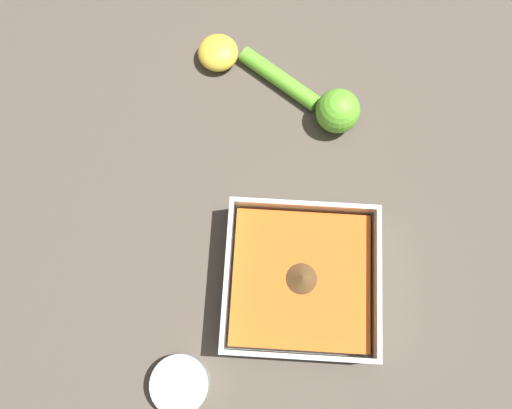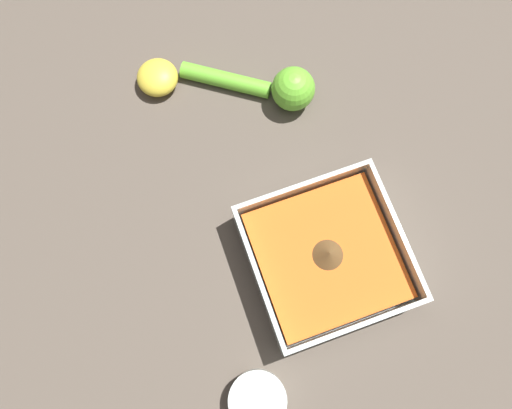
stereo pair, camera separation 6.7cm
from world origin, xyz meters
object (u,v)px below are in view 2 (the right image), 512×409
at_px(lemon_half, 158,78).
at_px(lemon_squeezer, 277,87).
at_px(spice_bowl, 258,399).
at_px(square_dish, 326,257).

bearing_deg(lemon_half, lemon_squeezer, 63.83).
height_order(spice_bowl, lemon_squeezer, lemon_squeezer).
bearing_deg(lemon_squeezer, square_dish, -60.76).
bearing_deg(lemon_squeezer, lemon_half, -171.52).
bearing_deg(square_dish, spice_bowl, -46.63).
xyz_separation_m(spice_bowl, lemon_squeezer, (-0.39, 0.17, 0.01)).
bearing_deg(spice_bowl, lemon_half, 178.62).
bearing_deg(lemon_squeezer, spice_bowl, -78.78).
bearing_deg(lemon_half, spice_bowl, -1.38).
relative_size(square_dish, lemon_half, 3.21).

